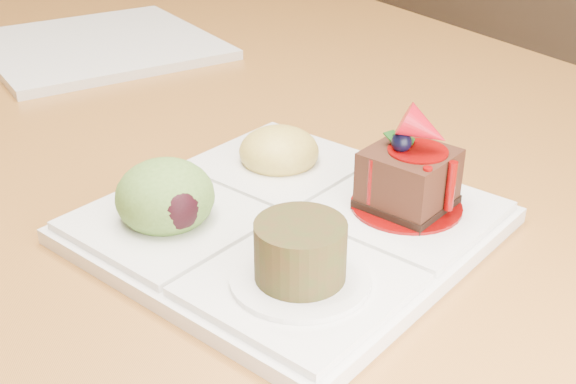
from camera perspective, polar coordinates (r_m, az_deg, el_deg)
dining_table at (r=1.04m, az=-14.78°, el=7.31°), size 1.00×1.80×0.75m
sampler_plate at (r=0.54m, az=-0.46°, el=-1.31°), size 0.33×0.33×0.10m
second_plate at (r=1.02m, az=-14.76°, el=11.15°), size 0.29×0.29×0.01m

